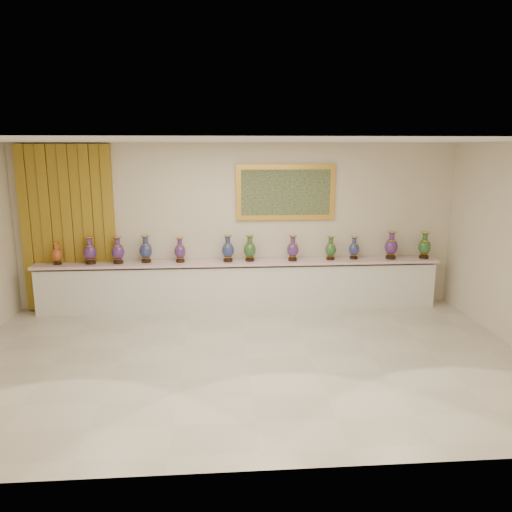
{
  "coord_description": "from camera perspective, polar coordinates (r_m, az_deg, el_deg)",
  "views": [
    {
      "loc": [
        -0.37,
        -6.55,
        2.91
      ],
      "look_at": [
        0.26,
        1.7,
        1.11
      ],
      "focal_mm": 35.0,
      "sensor_mm": 36.0,
      "label": 1
    }
  ],
  "objects": [
    {
      "name": "ground",
      "position": [
        7.17,
        -1.05,
        -11.65
      ],
      "size": [
        8.0,
        8.0,
        0.0
      ],
      "primitive_type": "plane",
      "color": "beige",
      "rests_on": "ground"
    },
    {
      "name": "room",
      "position": [
        9.31,
        -16.99,
        3.65
      ],
      "size": [
        8.0,
        8.0,
        8.0
      ],
      "color": "beige",
      "rests_on": "ground"
    },
    {
      "name": "counter",
      "position": [
        9.16,
        -1.89,
        -3.38
      ],
      "size": [
        7.28,
        0.48,
        0.9
      ],
      "color": "white",
      "rests_on": "ground"
    },
    {
      "name": "vase_0",
      "position": [
        9.41,
        -21.8,
        0.16
      ],
      "size": [
        0.21,
        0.21,
        0.39
      ],
      "rotation": [
        0.0,
        0.0,
        -0.17
      ],
      "color": "black",
      "rests_on": "counter"
    },
    {
      "name": "vase_1",
      "position": [
        9.24,
        -18.45,
        0.47
      ],
      "size": [
        0.23,
        0.23,
        0.49
      ],
      "rotation": [
        0.0,
        0.0,
        0.04
      ],
      "color": "black",
      "rests_on": "counter"
    },
    {
      "name": "vase_2",
      "position": [
        9.14,
        -15.51,
        0.51
      ],
      "size": [
        0.24,
        0.24,
        0.48
      ],
      "rotation": [
        0.0,
        0.0,
        0.07
      ],
      "color": "black",
      "rests_on": "counter"
    },
    {
      "name": "vase_3",
      "position": [
        9.11,
        -12.48,
        0.64
      ],
      "size": [
        0.3,
        0.3,
        0.49
      ],
      "rotation": [
        0.0,
        0.0,
        0.43
      ],
      "color": "black",
      "rests_on": "counter"
    },
    {
      "name": "vase_4",
      "position": [
        9.02,
        -8.68,
        0.56
      ],
      "size": [
        0.27,
        0.27,
        0.45
      ],
      "rotation": [
        0.0,
        0.0,
        -0.42
      ],
      "color": "black",
      "rests_on": "counter"
    },
    {
      "name": "vase_5",
      "position": [
        8.96,
        -3.23,
        0.71
      ],
      "size": [
        0.29,
        0.29,
        0.48
      ],
      "rotation": [
        0.0,
        0.0,
        -0.36
      ],
      "color": "black",
      "rests_on": "counter"
    },
    {
      "name": "vase_6",
      "position": [
        9.0,
        -0.71,
        0.76
      ],
      "size": [
        0.26,
        0.26,
        0.47
      ],
      "rotation": [
        0.0,
        0.0,
        0.22
      ],
      "color": "black",
      "rests_on": "counter"
    },
    {
      "name": "vase_7",
      "position": [
        9.05,
        4.22,
        0.77
      ],
      "size": [
        0.26,
        0.26,
        0.47
      ],
      "rotation": [
        0.0,
        0.0,
        -0.23
      ],
      "color": "black",
      "rests_on": "counter"
    },
    {
      "name": "vase_8",
      "position": [
        9.21,
        8.52,
        0.78
      ],
      "size": [
        0.25,
        0.25,
        0.43
      ],
      "rotation": [
        0.0,
        0.0,
        -0.3
      ],
      "color": "black",
      "rests_on": "counter"
    },
    {
      "name": "vase_9",
      "position": [
        9.35,
        11.14,
        0.81
      ],
      "size": [
        0.24,
        0.24,
        0.42
      ],
      "rotation": [
        0.0,
        0.0,
        0.29
      ],
      "color": "black",
      "rests_on": "counter"
    },
    {
      "name": "vase_10",
      "position": [
        9.51,
        15.19,
        1.06
      ],
      "size": [
        0.29,
        0.29,
        0.51
      ],
      "rotation": [
        0.0,
        0.0,
        0.28
      ],
      "color": "black",
      "rests_on": "counter"
    },
    {
      "name": "vase_11",
      "position": [
        9.73,
        18.7,
        1.04
      ],
      "size": [
        0.29,
        0.29,
        0.49
      ],
      "rotation": [
        0.0,
        0.0,
        0.35
      ],
      "color": "black",
      "rests_on": "counter"
    }
  ]
}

